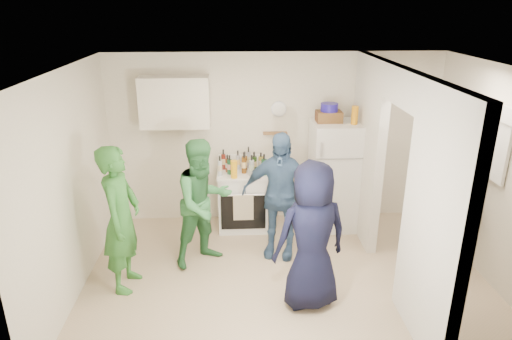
{
  "coord_description": "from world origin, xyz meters",
  "views": [
    {
      "loc": [
        -0.61,
        -4.71,
        3.16
      ],
      "look_at": [
        -0.34,
        0.4,
        1.25
      ],
      "focal_mm": 32.0,
      "sensor_mm": 36.0,
      "label": 1
    }
  ],
  "objects_px": {
    "yellow_cup_stack_top": "(355,115)",
    "person_green_center": "(204,203)",
    "stove": "(243,200)",
    "person_denim": "(279,196)",
    "fridge": "(333,176)",
    "blue_bowl": "(329,107)",
    "person_nook": "(437,207)",
    "wicker_basket": "(329,117)",
    "person_green_left": "(121,219)",
    "person_navy": "(311,236)"
  },
  "relations": [
    {
      "from": "person_denim",
      "to": "person_nook",
      "type": "relative_size",
      "value": 1.07
    },
    {
      "from": "blue_bowl",
      "to": "wicker_basket",
      "type": "bearing_deg",
      "value": 0.0
    },
    {
      "from": "person_green_center",
      "to": "person_nook",
      "type": "xyz_separation_m",
      "value": [
        2.87,
        -0.19,
        -0.04
      ]
    },
    {
      "from": "fridge",
      "to": "blue_bowl",
      "type": "xyz_separation_m",
      "value": [
        -0.1,
        0.05,
        0.99
      ]
    },
    {
      "from": "fridge",
      "to": "blue_bowl",
      "type": "height_order",
      "value": "blue_bowl"
    },
    {
      "from": "fridge",
      "to": "person_navy",
      "type": "height_order",
      "value": "person_navy"
    },
    {
      "from": "yellow_cup_stack_top",
      "to": "person_green_center",
      "type": "relative_size",
      "value": 0.15
    },
    {
      "from": "wicker_basket",
      "to": "blue_bowl",
      "type": "height_order",
      "value": "blue_bowl"
    },
    {
      "from": "person_green_left",
      "to": "person_nook",
      "type": "bearing_deg",
      "value": -78.67
    },
    {
      "from": "wicker_basket",
      "to": "person_denim",
      "type": "height_order",
      "value": "wicker_basket"
    },
    {
      "from": "wicker_basket",
      "to": "person_denim",
      "type": "distance_m",
      "value": 1.38
    },
    {
      "from": "wicker_basket",
      "to": "person_green_center",
      "type": "xyz_separation_m",
      "value": [
        -1.71,
        -0.95,
        -0.84
      ]
    },
    {
      "from": "person_denim",
      "to": "person_green_left",
      "type": "bearing_deg",
      "value": -145.19
    },
    {
      "from": "stove",
      "to": "blue_bowl",
      "type": "distance_m",
      "value": 1.81
    },
    {
      "from": "fridge",
      "to": "person_green_center",
      "type": "relative_size",
      "value": 0.97
    },
    {
      "from": "stove",
      "to": "fridge",
      "type": "relative_size",
      "value": 0.55
    },
    {
      "from": "fridge",
      "to": "person_denim",
      "type": "height_order",
      "value": "person_denim"
    },
    {
      "from": "person_denim",
      "to": "person_nook",
      "type": "distance_m",
      "value": 1.95
    },
    {
      "from": "person_green_left",
      "to": "fridge",
      "type": "bearing_deg",
      "value": -56.01
    },
    {
      "from": "fridge",
      "to": "person_nook",
      "type": "distance_m",
      "value": 1.52
    },
    {
      "from": "stove",
      "to": "person_denim",
      "type": "distance_m",
      "value": 1.01
    },
    {
      "from": "wicker_basket",
      "to": "yellow_cup_stack_top",
      "type": "height_order",
      "value": "yellow_cup_stack_top"
    },
    {
      "from": "person_green_center",
      "to": "person_green_left",
      "type": "bearing_deg",
      "value": 174.65
    },
    {
      "from": "yellow_cup_stack_top",
      "to": "person_nook",
      "type": "distance_m",
      "value": 1.59
    },
    {
      "from": "wicker_basket",
      "to": "blue_bowl",
      "type": "bearing_deg",
      "value": 0.0
    },
    {
      "from": "person_denim",
      "to": "fridge",
      "type": "bearing_deg",
      "value": 58.36
    },
    {
      "from": "person_green_left",
      "to": "person_navy",
      "type": "relative_size",
      "value": 1.04
    },
    {
      "from": "fridge",
      "to": "blue_bowl",
      "type": "distance_m",
      "value": 1.0
    },
    {
      "from": "fridge",
      "to": "person_green_center",
      "type": "bearing_deg",
      "value": -153.56
    },
    {
      "from": "blue_bowl",
      "to": "person_denim",
      "type": "xyz_separation_m",
      "value": [
        -0.76,
        -0.82,
        -0.95
      ]
    },
    {
      "from": "stove",
      "to": "person_denim",
      "type": "height_order",
      "value": "person_denim"
    },
    {
      "from": "stove",
      "to": "person_nook",
      "type": "bearing_deg",
      "value": -25.25
    },
    {
      "from": "person_green_left",
      "to": "person_denim",
      "type": "height_order",
      "value": "person_green_left"
    },
    {
      "from": "blue_bowl",
      "to": "person_denim",
      "type": "bearing_deg",
      "value": -132.51
    },
    {
      "from": "yellow_cup_stack_top",
      "to": "person_green_center",
      "type": "distance_m",
      "value": 2.35
    },
    {
      "from": "stove",
      "to": "blue_bowl",
      "type": "bearing_deg",
      "value": 0.95
    },
    {
      "from": "fridge",
      "to": "person_nook",
      "type": "height_order",
      "value": "fridge"
    },
    {
      "from": "fridge",
      "to": "blue_bowl",
      "type": "bearing_deg",
      "value": 153.43
    },
    {
      "from": "person_green_center",
      "to": "yellow_cup_stack_top",
      "type": "bearing_deg",
      "value": -12.95
    },
    {
      "from": "stove",
      "to": "wicker_basket",
      "type": "relative_size",
      "value": 2.46
    },
    {
      "from": "person_navy",
      "to": "person_nook",
      "type": "xyz_separation_m",
      "value": [
        1.69,
        0.75,
        -0.05
      ]
    },
    {
      "from": "fridge",
      "to": "person_navy",
      "type": "bearing_deg",
      "value": -108.7
    },
    {
      "from": "wicker_basket",
      "to": "person_denim",
      "type": "relative_size",
      "value": 0.21
    },
    {
      "from": "yellow_cup_stack_top",
      "to": "person_green_center",
      "type": "xyz_separation_m",
      "value": [
        -2.03,
        -0.8,
        -0.89
      ]
    },
    {
      "from": "person_green_left",
      "to": "person_nook",
      "type": "xyz_separation_m",
      "value": [
        3.76,
        0.31,
        -0.08
      ]
    },
    {
      "from": "blue_bowl",
      "to": "person_nook",
      "type": "height_order",
      "value": "blue_bowl"
    },
    {
      "from": "person_green_center",
      "to": "person_denim",
      "type": "height_order",
      "value": "person_denim"
    },
    {
      "from": "person_denim",
      "to": "person_nook",
      "type": "bearing_deg",
      "value": 6.96
    },
    {
      "from": "fridge",
      "to": "person_green_center",
      "type": "distance_m",
      "value": 2.02
    },
    {
      "from": "person_denim",
      "to": "person_nook",
      "type": "height_order",
      "value": "person_denim"
    }
  ]
}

